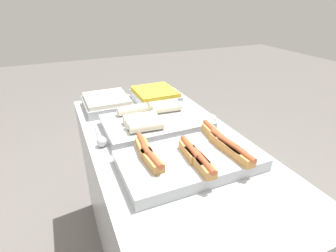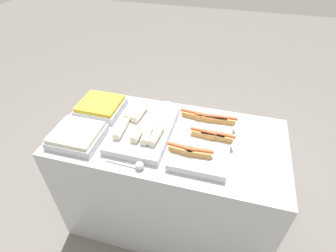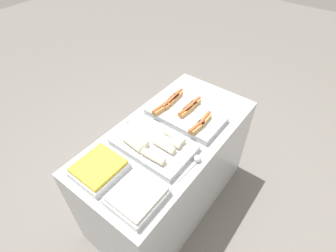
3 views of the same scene
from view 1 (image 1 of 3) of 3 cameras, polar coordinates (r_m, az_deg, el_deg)
name	(u,v)px [view 1 (image 1 of 3)]	position (r m, az deg, el deg)	size (l,w,h in m)	color
counter	(168,211)	(1.51, 0.09, -18.02)	(1.43, 0.71, 0.88)	#B7BABF
tray_hotdogs	(192,158)	(1.06, 5.24, -7.01)	(0.36, 0.56, 0.10)	#B7BABF
tray_wraps	(155,121)	(1.36, -2.94, 1.03)	(0.34, 0.53, 0.10)	#B7BABF
tray_side_front	(107,103)	(1.63, -13.15, 5.00)	(0.29, 0.27, 0.07)	#B7BABF
tray_side_back	(155,95)	(1.71, -2.84, 6.68)	(0.29, 0.27, 0.07)	#B7BABF
serving_spoon_near	(101,141)	(1.24, -14.35, -3.10)	(0.23, 0.05, 0.05)	silver
serving_spoon_far	(211,118)	(1.43, 9.31, 1.63)	(0.22, 0.05, 0.05)	silver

